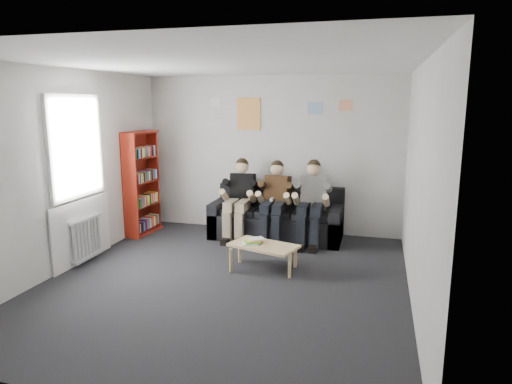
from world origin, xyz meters
TOP-DOWN VIEW (x-y plane):
  - room_shell at (0.00, 0.00)m, footprint 5.00×5.00m
  - sofa at (0.21, 2.09)m, footprint 2.17×0.89m
  - bookshelf at (-2.09, 1.73)m, footprint 0.27×0.80m
  - coffee_table at (0.36, 0.54)m, footprint 0.90×0.49m
  - game_cases at (0.22, 0.55)m, footprint 0.27×0.25m
  - person_left at (-0.40, 1.89)m, footprint 0.41×0.88m
  - person_middle at (0.21, 1.89)m, footprint 0.40×0.86m
  - person_right at (0.81, 1.89)m, footprint 0.42×0.89m
  - radiator at (-2.15, 0.20)m, footprint 0.10×0.64m
  - window at (-2.22, 0.20)m, footprint 0.05×1.30m
  - poster_large at (-0.40, 2.49)m, footprint 0.42×0.01m
  - poster_blue at (0.75, 2.49)m, footprint 0.25×0.01m
  - poster_pink at (1.25, 2.49)m, footprint 0.22×0.01m
  - poster_sign at (-1.00, 2.49)m, footprint 0.20×0.01m

SIDE VIEW (x-z plane):
  - sofa at x=0.21m, z-range -0.12..0.72m
  - coffee_table at x=0.36m, z-range 0.14..0.49m
  - radiator at x=-2.15m, z-range 0.05..0.65m
  - game_cases at x=0.22m, z-range 0.36..0.42m
  - person_middle at x=0.21m, z-range 0.00..1.31m
  - person_left at x=-0.40m, z-range 0.00..1.33m
  - person_right at x=0.81m, z-range -0.01..1.34m
  - bookshelf at x=-2.09m, z-range 0.00..1.77m
  - window at x=-2.22m, z-range -0.15..2.21m
  - room_shell at x=0.00m, z-range -1.15..3.85m
  - poster_large at x=-0.40m, z-range 1.77..2.32m
  - poster_blue at x=0.75m, z-range 2.05..2.25m
  - poster_pink at x=1.25m, z-range 2.11..2.29m
  - poster_sign at x=-1.00m, z-range 2.18..2.32m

